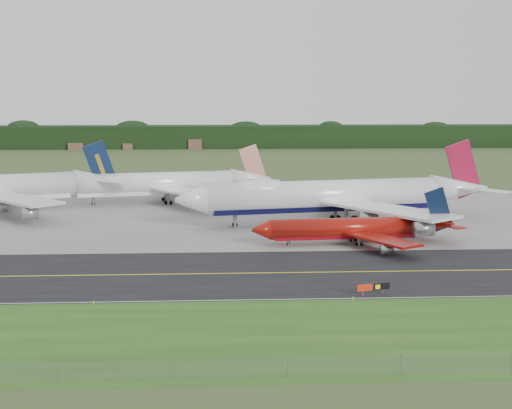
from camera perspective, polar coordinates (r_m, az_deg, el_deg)
The scene contains 14 objects.
ground at distance 123.32m, azimuth 3.20°, elevation -5.00°, with size 600.00×600.00×0.00m, color #344821.
grass_verge at distance 90.01m, azimuth 5.62°, elevation -10.33°, with size 400.00×30.00×0.01m, color #225017.
taxiway at distance 119.46m, azimuth 3.40°, elevation -5.45°, with size 400.00×32.00×0.02m, color black.
apron at distance 173.05m, azimuth 1.39°, elevation -0.95°, with size 400.00×78.00×0.01m, color slate.
taxiway_centreline at distance 119.45m, azimuth 3.40°, elevation -5.44°, with size 400.00×0.40×0.00m, color yellow.
taxiway_edge_line at distance 104.61m, azimuth 4.35°, elevation -7.54°, with size 400.00×0.25×0.00m, color silver.
perimeter_fence at distance 77.60m, azimuth 7.10°, elevation -12.70°, with size 320.00×0.10×320.00m.
horizon_treeline at distance 393.72m, azimuth -1.08°, elevation 5.38°, with size 700.00×25.00×12.00m.
jet_ba_747 at distance 163.64m, azimuth 6.29°, elevation 0.71°, with size 74.95×61.35×18.90m.
jet_red_737 at distance 142.37m, azimuth 8.00°, elevation -1.92°, with size 41.29×33.59×11.14m.
jet_star_tail at distance 194.97m, azimuth -7.23°, elevation 1.64°, with size 59.19×48.86×15.66m.
taxiway_sign at distance 107.34m, azimuth 9.37°, elevation -6.54°, with size 5.09×1.47×1.74m.
edge_marker_left at distance 104.32m, azimuth -12.87°, elevation -7.66°, with size 0.16×0.16×0.50m, color yellow.
edge_marker_center at distance 104.55m, azimuth 7.77°, elevation -7.48°, with size 0.16×0.16×0.50m, color yellow.
Camera 1 is at (-13.08, -119.00, 29.56)m, focal length 50.00 mm.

